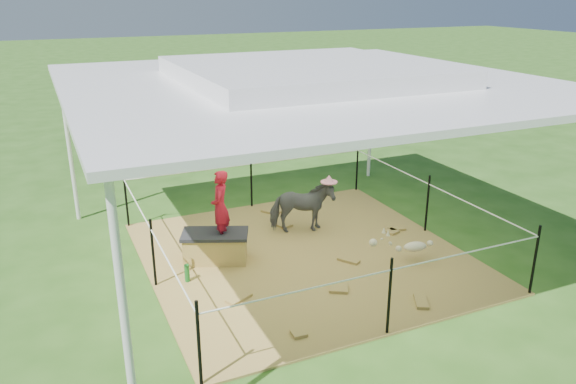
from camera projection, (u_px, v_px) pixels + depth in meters
name	position (u px, v px, depth m)	size (l,w,h in m)	color
ground	(304.00, 257.00, 8.54)	(90.00, 90.00, 0.00)	#2D5919
hay_patch	(304.00, 256.00, 8.54)	(4.60, 4.60, 0.03)	brown
canopy_tent	(306.00, 78.00, 7.63)	(6.30, 6.30, 2.90)	silver
rope_fence	(305.00, 218.00, 8.33)	(4.54, 4.54, 1.00)	black
straw_bale	(215.00, 248.00, 8.29)	(0.90, 0.45, 0.40)	olive
dark_cloth	(215.00, 234.00, 8.22)	(0.96, 0.50, 0.05)	black
woman	(220.00, 200.00, 8.08)	(0.39, 0.26, 1.08)	red
green_bottle	(187.00, 273.00, 7.72)	(0.07, 0.07, 0.25)	#176B21
pony	(302.00, 207.00, 9.20)	(0.47, 1.03, 0.87)	#48484D
pink_hat	(302.00, 179.00, 9.03)	(0.27, 0.27, 0.13)	pink
foal	(415.00, 245.00, 8.26)	(0.93, 0.52, 0.52)	beige
trash_barrel	(318.00, 128.00, 14.75)	(0.51, 0.51, 0.80)	#1862B6
picnic_table_near	(240.00, 119.00, 15.93)	(1.79, 1.29, 0.75)	#52321C
picnic_table_far	(322.00, 99.00, 18.77)	(1.91, 1.38, 0.80)	brown
distant_person	(255.00, 110.00, 15.99)	(0.58, 0.45, 1.19)	teal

